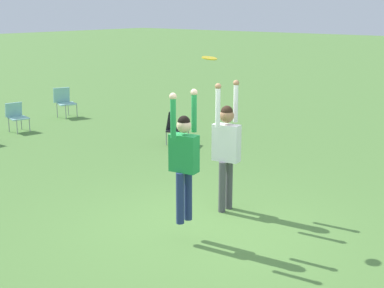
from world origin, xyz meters
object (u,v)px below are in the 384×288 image
person_defending (226,143)px  person_jumping (184,155)px  camping_chair_1 (16,115)px  camping_chair_4 (64,100)px  frisbee (210,58)px  camping_chair_2 (174,126)px

person_defending → person_jumping: bearing=-90.0°
camping_chair_1 → camping_chair_4: 2.24m
person_jumping → camping_chair_4: person_jumping is taller
camping_chair_1 → person_defending: bearing=94.1°
frisbee → camping_chair_4: 10.01m
person_defending → camping_chair_1: size_ratio=2.75×
person_jumping → camping_chair_1: bearing=-26.7°
camping_chair_1 → camping_chair_4: (2.15, 0.62, 0.07)m
camping_chair_1 → camping_chair_2: bearing=123.8°
camping_chair_2 → person_jumping: bearing=19.2°
person_jumping → camping_chair_2: size_ratio=2.29×
person_jumping → camping_chair_4: size_ratio=2.10×
camping_chair_2 → camping_chair_4: (0.43, 5.04, 0.06)m
person_defending → camping_chair_4: (3.36, 8.77, -0.66)m
frisbee → camping_chair_1: frisbee is taller
person_jumping → person_defending: size_ratio=0.88×
camping_chair_1 → camping_chair_4: camping_chair_4 is taller
person_jumping → camping_chair_4: (4.75, 9.00, -0.79)m
person_defending → frisbee: (-0.67, -0.14, 1.48)m
person_defending → frisbee: size_ratio=9.57×
camping_chair_4 → camping_chair_1: bearing=39.2°
person_jumping → frisbee: bearing=-92.1°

